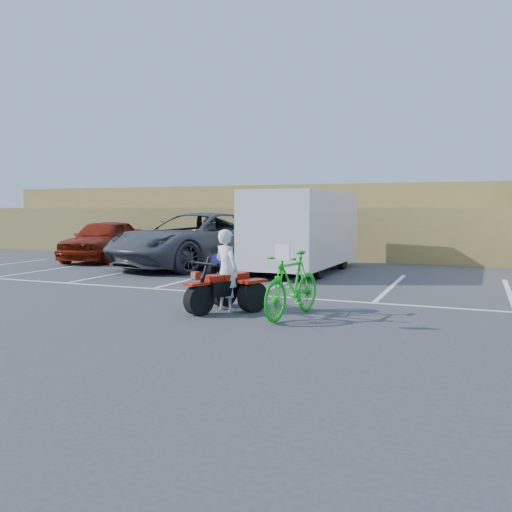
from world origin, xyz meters
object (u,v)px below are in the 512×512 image
at_px(grey_pickup, 197,240).
at_px(cargo_trailer, 303,229).
at_px(red_trike_atv, 221,312).
at_px(rider, 226,270).
at_px(green_dirt_bike, 292,285).
at_px(quad_atv_green, 266,275).
at_px(red_car, 104,240).
at_px(quad_atv_blue, 230,277).

xyz_separation_m(grey_pickup, cargo_trailer, (3.83, -0.26, 0.43)).
bearing_deg(red_trike_atv, rider, 90.00).
relative_size(green_dirt_bike, quad_atv_green, 1.38).
bearing_deg(red_car, cargo_trailer, -17.61).
distance_m(grey_pickup, quad_atv_blue, 3.18).
height_order(rider, quad_atv_green, rider).
height_order(grey_pickup, red_car, grey_pickup).
bearing_deg(quad_atv_blue, rider, -69.20).
relative_size(red_trike_atv, quad_atv_green, 1.06).
height_order(rider, cargo_trailer, cargo_trailer).
relative_size(red_trike_atv, red_car, 0.33).
relative_size(red_car, quad_atv_blue, 3.32).
bearing_deg(cargo_trailer, grey_pickup, 177.69).
bearing_deg(quad_atv_blue, cargo_trailer, 45.47).
xyz_separation_m(cargo_trailer, quad_atv_green, (-0.83, -1.01, -1.35)).
relative_size(rider, grey_pickup, 0.24).
relative_size(red_car, cargo_trailer, 0.85).
distance_m(green_dirt_bike, grey_pickup, 9.07).
bearing_deg(quad_atv_blue, quad_atv_green, 43.46).
distance_m(rider, grey_pickup, 8.17).
height_order(green_dirt_bike, grey_pickup, grey_pickup).
xyz_separation_m(red_car, quad_atv_blue, (6.54, -2.69, -0.78)).
relative_size(red_car, quad_atv_green, 3.19).
height_order(green_dirt_bike, quad_atv_blue, green_dirt_bike).
xyz_separation_m(grey_pickup, quad_atv_blue, (2.21, -2.10, -0.92)).
height_order(rider, green_dirt_bike, rider).
bearing_deg(grey_pickup, red_car, -171.79).
relative_size(green_dirt_bike, quad_atv_blue, 1.43).
bearing_deg(cargo_trailer, quad_atv_green, -127.97).
relative_size(rider, cargo_trailer, 0.29).
distance_m(red_trike_atv, rider, 0.80).
xyz_separation_m(grey_pickup, red_car, (-4.33, 0.59, -0.13)).
xyz_separation_m(green_dirt_bike, grey_pickup, (-5.72, 7.03, 0.32)).
bearing_deg(red_trike_atv, green_dirt_bike, 24.78).
xyz_separation_m(red_car, quad_atv_green, (7.33, -1.85, -0.78)).
relative_size(cargo_trailer, quad_atv_blue, 3.89).
bearing_deg(quad_atv_blue, green_dirt_bike, -57.72).
bearing_deg(rider, quad_atv_green, -52.58).
distance_m(grey_pickup, quad_atv_green, 3.38).
height_order(green_dirt_bike, cargo_trailer, cargo_trailer).
relative_size(red_trike_atv, quad_atv_blue, 1.10).
relative_size(grey_pickup, red_car, 1.43).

